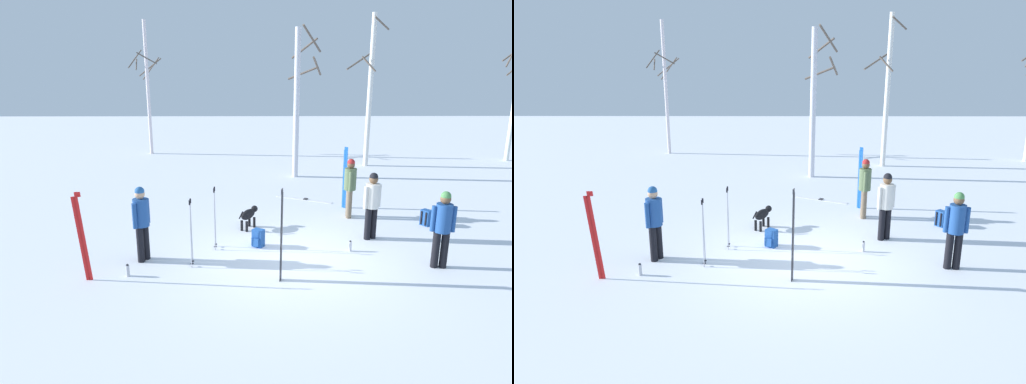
{
  "view_description": "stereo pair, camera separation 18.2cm",
  "coord_description": "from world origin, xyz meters",
  "views": [
    {
      "loc": [
        -0.87,
        -9.53,
        4.26
      ],
      "look_at": [
        -0.77,
        2.16,
        1.0
      ],
      "focal_mm": 32.12,
      "sensor_mm": 36.0,
      "label": 1
    },
    {
      "loc": [
        -0.69,
        -9.53,
        4.26
      ],
      "look_at": [
        -0.77,
        2.16,
        1.0
      ],
      "focal_mm": 32.12,
      "sensor_mm": 36.0,
      "label": 2
    }
  ],
  "objects": [
    {
      "name": "person_2",
      "position": [
        -3.31,
        0.04,
        0.98
      ],
      "size": [
        0.34,
        0.47,
        1.72
      ],
      "color": "black",
      "rests_on": "ground_plane"
    },
    {
      "name": "person_3",
      "position": [
        2.11,
        1.32,
        0.98
      ],
      "size": [
        0.48,
        0.34,
        1.72
      ],
      "color": "black",
      "rests_on": "ground_plane"
    },
    {
      "name": "person_0",
      "position": [
        1.91,
        3.04,
        0.98
      ],
      "size": [
        0.34,
        0.52,
        1.72
      ],
      "color": "#72604C",
      "rests_on": "ground_plane"
    },
    {
      "name": "birch_tree_2",
      "position": [
        4.07,
        10.03,
        3.24
      ],
      "size": [
        1.6,
        1.61,
        6.29
      ],
      "color": "silver",
      "rests_on": "ground_plane"
    },
    {
      "name": "ski_pair_lying_0",
      "position": [
        0.83,
        4.8,
        0.01
      ],
      "size": [
        1.76,
        1.0,
        0.05
      ],
      "color": "white",
      "rests_on": "ground_plane"
    },
    {
      "name": "ski_pair_planted_2",
      "position": [
        -4.28,
        -0.95,
        0.93
      ],
      "size": [
        0.27,
        0.04,
        1.88
      ],
      "color": "red",
      "rests_on": "ground_plane"
    },
    {
      "name": "ski_poles_1",
      "position": [
        -1.76,
        0.72,
        0.8
      ],
      "size": [
        0.07,
        0.26,
        1.51
      ],
      "color": "#B2B2BC",
      "rests_on": "ground_plane"
    },
    {
      "name": "ski_pair_planted_0",
      "position": [
        1.94,
        3.93,
        0.94
      ],
      "size": [
        0.12,
        0.12,
        1.89
      ],
      "color": "blue",
      "rests_on": "ground_plane"
    },
    {
      "name": "birch_tree_1",
      "position": [
        0.87,
        8.02,
        2.98
      ],
      "size": [
        1.26,
        1.81,
        5.62
      ],
      "color": "silver",
      "rests_on": "ground_plane"
    },
    {
      "name": "backpack_1",
      "position": [
        3.9,
        2.31,
        0.21
      ],
      "size": [
        0.34,
        0.33,
        0.44
      ],
      "color": "#1E4C99",
      "rests_on": "ground_plane"
    },
    {
      "name": "water_bottle_1",
      "position": [
        -3.47,
        -0.77,
        0.13
      ],
      "size": [
        0.08,
        0.08,
        0.26
      ],
      "color": "silver",
      "rests_on": "ground_plane"
    },
    {
      "name": "water_bottle_0",
      "position": [
        1.44,
        0.51,
        0.12
      ],
      "size": [
        0.07,
        0.07,
        0.26
      ],
      "color": "silver",
      "rests_on": "ground_plane"
    },
    {
      "name": "ground_plane",
      "position": [
        0.0,
        0.0,
        0.0
      ],
      "size": [
        60.0,
        60.0,
        0.0
      ],
      "primitive_type": "plane",
      "color": "white"
    },
    {
      "name": "dog",
      "position": [
        -0.96,
        2.09,
        0.39
      ],
      "size": [
        0.51,
        0.79,
        0.57
      ],
      "color": "black",
      "rests_on": "ground_plane"
    },
    {
      "name": "ski_poles_0",
      "position": [
        -2.19,
        -0.26,
        0.81
      ],
      "size": [
        0.07,
        0.23,
        1.51
      ],
      "color": "#B2B2BC",
      "rests_on": "ground_plane"
    },
    {
      "name": "backpack_0",
      "position": [
        -0.73,
        0.82,
        0.21
      ],
      "size": [
        0.33,
        0.34,
        0.44
      ],
      "color": "#1E4C99",
      "rests_on": "ground_plane"
    },
    {
      "name": "birch_tree_0",
      "position": [
        -5.87,
        12.95,
        3.27
      ],
      "size": [
        1.41,
        1.36,
        6.28
      ],
      "color": "silver",
      "rests_on": "ground_plane"
    },
    {
      "name": "person_1",
      "position": [
        3.18,
        -0.39,
        0.98
      ],
      "size": [
        0.52,
        0.34,
        1.72
      ],
      "color": "black",
      "rests_on": "ground_plane"
    },
    {
      "name": "ski_pair_planted_1",
      "position": [
        -0.29,
        -0.97,
        0.96
      ],
      "size": [
        0.07,
        0.18,
        1.94
      ],
      "color": "black",
      "rests_on": "ground_plane"
    }
  ]
}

